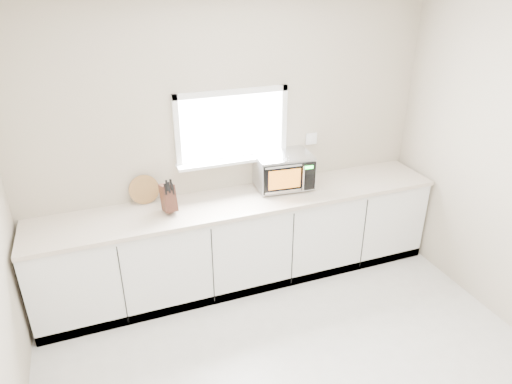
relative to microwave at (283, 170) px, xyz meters
name	(u,v)px	position (x,y,z in m)	size (l,w,h in m)	color
back_wall	(232,145)	(-0.46, 0.18, 0.26)	(4.00, 0.17, 2.70)	#B5A590
cabinets	(243,242)	(-0.46, -0.12, -0.66)	(3.92, 0.60, 0.88)	white
countertop	(243,201)	(-0.46, -0.13, -0.20)	(3.92, 0.64, 0.04)	beige
microwave	(283,170)	(0.00, 0.00, 0.00)	(0.57, 0.48, 0.35)	black
knife_block	(168,197)	(-1.16, -0.12, -0.04)	(0.13, 0.24, 0.33)	#4A271A
cutting_board	(144,190)	(-1.34, 0.12, -0.04)	(0.27, 0.27, 0.02)	olive
coffee_grinder	(297,175)	(0.16, 0.01, -0.09)	(0.12, 0.12, 0.19)	#B5B8BD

